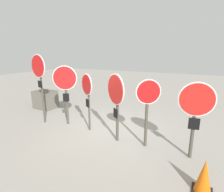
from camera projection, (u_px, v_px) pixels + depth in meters
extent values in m
plane|color=gray|center=(105.00, 132.00, 6.15)|extent=(40.00, 40.00, 0.00)
cylinder|color=#474238|center=(42.00, 92.00, 6.71)|extent=(0.07, 0.07, 2.49)
cylinder|color=white|center=(38.00, 66.00, 6.43)|extent=(0.85, 0.17, 0.85)
cylinder|color=red|center=(38.00, 66.00, 6.41)|extent=(0.79, 0.16, 0.79)
cube|color=black|center=(40.00, 84.00, 6.59)|extent=(0.22, 0.06, 0.26)
cylinder|color=#474238|center=(66.00, 96.00, 6.58)|extent=(0.09, 0.09, 2.26)
cylinder|color=white|center=(65.00, 78.00, 6.36)|extent=(0.79, 0.46, 0.89)
cylinder|color=red|center=(65.00, 78.00, 6.34)|extent=(0.74, 0.43, 0.83)
cube|color=black|center=(66.00, 97.00, 6.53)|extent=(0.21, 0.13, 0.31)
cylinder|color=#474238|center=(89.00, 103.00, 6.07)|extent=(0.07, 0.07, 2.00)
cylinder|color=white|center=(87.00, 85.00, 5.88)|extent=(0.65, 0.38, 0.74)
cylinder|color=red|center=(86.00, 85.00, 5.88)|extent=(0.60, 0.35, 0.68)
cube|color=black|center=(87.00, 103.00, 6.04)|extent=(0.19, 0.12, 0.28)
cylinder|color=#474238|center=(117.00, 111.00, 5.33)|extent=(0.09, 0.09, 1.94)
cylinder|color=white|center=(116.00, 89.00, 5.13)|extent=(0.78, 0.54, 0.93)
cylinder|color=red|center=(115.00, 89.00, 5.12)|extent=(0.73, 0.51, 0.87)
cube|color=black|center=(116.00, 113.00, 5.31)|extent=(0.19, 0.14, 0.29)
cylinder|color=#474238|center=(147.00, 115.00, 4.99)|extent=(0.09, 0.09, 1.96)
cylinder|color=white|center=(148.00, 92.00, 4.76)|extent=(0.61, 0.39, 0.70)
cylinder|color=red|center=(149.00, 92.00, 4.75)|extent=(0.56, 0.36, 0.64)
cylinder|color=#474238|center=(194.00, 123.00, 4.42)|extent=(0.09, 0.09, 1.94)
cylinder|color=white|center=(197.00, 99.00, 4.20)|extent=(0.85, 0.16, 0.86)
cylinder|color=red|center=(197.00, 100.00, 4.19)|extent=(0.79, 0.15, 0.80)
cube|color=black|center=(194.00, 124.00, 4.35)|extent=(0.26, 0.07, 0.29)
cube|color=black|center=(202.00, 191.00, 3.49)|extent=(0.39, 0.39, 0.02)
cone|color=#E05B0C|center=(204.00, 176.00, 3.40)|extent=(0.32, 0.32, 0.70)
cube|color=#605B51|center=(45.00, 100.00, 8.72)|extent=(1.03, 0.78, 0.87)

